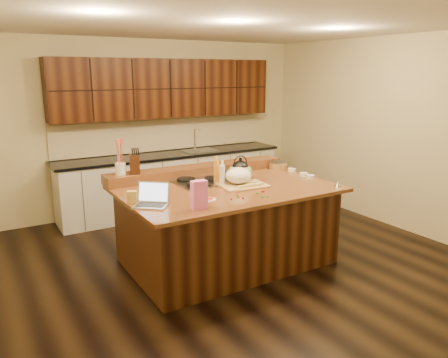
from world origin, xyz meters
TOP-DOWN VIEW (x-y plane):
  - room at (0.00, 0.00)m, footprint 5.52×5.02m
  - island at (0.00, 0.00)m, footprint 2.40×1.60m
  - back_ledge at (0.00, 0.70)m, footprint 2.40×0.30m
  - cooktop at (0.00, 0.30)m, footprint 0.92×0.52m
  - back_counter at (0.30, 2.23)m, footprint 3.70×0.66m
  - kettle at (0.30, 0.17)m, footprint 0.24×0.24m
  - green_bowl at (0.30, 0.17)m, footprint 0.30×0.30m
  - laptop at (-1.00, -0.24)m, footprint 0.41×0.40m
  - oil_bottle at (-0.02, 0.20)m, footprint 0.08×0.08m
  - vinegar_bottle at (-0.03, 0.04)m, footprint 0.08×0.08m
  - wooden_tray at (0.15, -0.04)m, footprint 0.56×0.44m
  - ramekin_a at (1.10, -0.19)m, footprint 0.12×0.12m
  - ramekin_b at (1.11, -0.06)m, footprint 0.13×0.13m
  - ramekin_c at (1.14, 0.22)m, footprint 0.11×0.11m
  - strainer_bowl at (1.08, 0.43)m, footprint 0.31×0.31m
  - kitchen_timer at (1.11, -0.65)m, footprint 0.08×0.08m
  - pink_bag at (-0.65, -0.58)m, footprint 0.15×0.08m
  - candy_plate at (-0.45, -0.37)m, footprint 0.19×0.19m
  - package_box at (-1.15, -0.09)m, footprint 0.11×0.10m
  - utensil_crock at (-1.00, 0.70)m, footprint 0.13×0.13m
  - knife_block at (-0.83, 0.70)m, footprint 0.16×0.21m
  - gumdrop_0 at (-0.10, -0.51)m, footprint 0.02×0.02m
  - gumdrop_1 at (0.13, -0.43)m, footprint 0.02×0.02m
  - gumdrop_2 at (0.23, -0.42)m, footprint 0.02×0.02m
  - gumdrop_3 at (-0.12, -0.45)m, footprint 0.02×0.02m
  - gumdrop_4 at (-0.10, -0.39)m, footprint 0.02×0.02m
  - gumdrop_5 at (0.15, -0.60)m, footprint 0.02×0.02m
  - gumdrop_6 at (-0.23, -0.48)m, footprint 0.02×0.02m
  - gumdrop_7 at (0.09, -0.59)m, footprint 0.02×0.02m
  - gumdrop_8 at (0.21, -0.40)m, footprint 0.02×0.02m

SIDE VIEW (x-z plane):
  - island at x=0.00m, z-range 0.00..0.92m
  - candy_plate at x=-0.45m, z-range 0.92..0.93m
  - gumdrop_0 at x=-0.10m, z-range 0.92..0.94m
  - gumdrop_1 at x=0.13m, z-range 0.92..0.94m
  - gumdrop_2 at x=0.23m, z-range 0.92..0.94m
  - gumdrop_3 at x=-0.12m, z-range 0.92..0.94m
  - gumdrop_4 at x=-0.10m, z-range 0.92..0.94m
  - gumdrop_5 at x=0.15m, z-range 0.92..0.94m
  - gumdrop_6 at x=-0.23m, z-range 0.92..0.94m
  - gumdrop_7 at x=0.09m, z-range 0.92..0.94m
  - gumdrop_8 at x=0.21m, z-range 0.92..0.94m
  - cooktop at x=0.00m, z-range 0.91..0.96m
  - ramekin_a at x=1.10m, z-range 0.92..0.96m
  - ramekin_b at x=1.11m, z-range 0.92..0.96m
  - ramekin_c at x=1.14m, z-range 0.92..0.96m
  - kitchen_timer at x=1.11m, z-range 0.92..0.99m
  - strainer_bowl at x=1.08m, z-range 0.92..1.01m
  - laptop at x=-1.00m, z-range 0.87..1.09m
  - back_ledge at x=0.00m, z-range 0.92..1.04m
  - back_counter at x=0.30m, z-range -0.22..2.18m
  - package_box at x=-1.15m, z-range 0.92..1.05m
  - wooden_tray at x=0.15m, z-range 0.91..1.12m
  - green_bowl at x=0.30m, z-range 0.97..1.12m
  - vinegar_bottle at x=-0.03m, z-range 0.92..1.17m
  - oil_bottle at x=-0.02m, z-range 0.92..1.19m
  - pink_bag at x=-0.65m, z-range 0.92..1.20m
  - kettle at x=0.30m, z-range 0.97..1.16m
  - utensil_crock at x=-1.00m, z-range 1.04..1.18m
  - knife_block at x=-0.83m, z-range 1.04..1.26m
  - room at x=0.00m, z-range -0.01..2.71m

